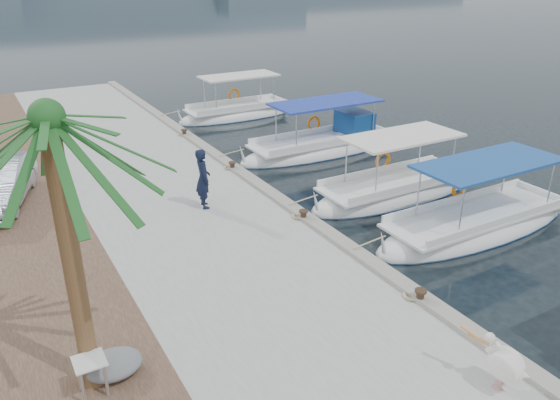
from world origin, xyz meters
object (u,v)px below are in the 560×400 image
object	(u,v)px
pelican	(504,363)
date_palm	(47,120)
fisherman	(203,178)
fishing_caique_d	(323,148)
fishing_caique_e	(237,115)
fishing_caique_b	(475,227)
fishing_caique_c	(393,193)

from	to	relation	value
pelican	date_palm	xyz separation A→B (m)	(-6.45, 3.95, 4.44)
pelican	fisherman	bearing A→B (deg)	98.79
fishing_caique_d	fishing_caique_e	bearing A→B (deg)	95.62
pelican	fishing_caique_b	bearing A→B (deg)	44.68
fishing_caique_c	fishing_caique_d	xyz separation A→B (m)	(0.63, 5.42, 0.06)
fishing_caique_e	date_palm	world-z (taller)	date_palm
pelican	date_palm	world-z (taller)	date_palm
fishing_caique_b	fishing_caique_c	size ratio (longest dim) A/B	1.12
pelican	fisherman	xyz separation A→B (m)	(-1.57, 10.18, 0.44)
fishing_caique_e	date_palm	distance (m)	21.39
fishing_caique_c	fisherman	xyz separation A→B (m)	(-6.57, 1.49, 1.34)
fishing_caique_b	pelican	distance (m)	7.66
fishing_caique_c	fishing_caique_e	world-z (taller)	same
fishing_caique_b	fisherman	bearing A→B (deg)	145.33
fishing_caique_b	pelican	xyz separation A→B (m)	(-5.41, -5.35, 0.90)
fishing_caique_c	pelican	xyz separation A→B (m)	(-5.00, -8.69, 0.90)
fisherman	pelican	bearing A→B (deg)	-163.21
fishing_caique_b	fishing_caique_d	world-z (taller)	same
fisherman	date_palm	size ratio (longest dim) A/B	0.32
fishing_caique_c	date_palm	distance (m)	13.49
fishing_caique_d	pelican	distance (m)	15.21
date_palm	fishing_caique_d	bearing A→B (deg)	40.07
fishing_caique_d	date_palm	distance (m)	16.64
pelican	fisherman	size ratio (longest dim) A/B	0.68
fishing_caique_c	date_palm	size ratio (longest dim) A/B	1.16
fishing_caique_b	fishing_caique_e	bearing A→B (deg)	91.75
fishing_caique_b	date_palm	size ratio (longest dim) A/B	1.30
fishing_caique_d	date_palm	size ratio (longest dim) A/B	1.34
fishing_caique_d	fisherman	bearing A→B (deg)	-151.41
fisherman	date_palm	xyz separation A→B (m)	(-4.87, -6.23, 4.00)
fishing_caique_d	date_palm	bearing A→B (deg)	-139.93
fishing_caique_c	pelican	bearing A→B (deg)	-119.90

